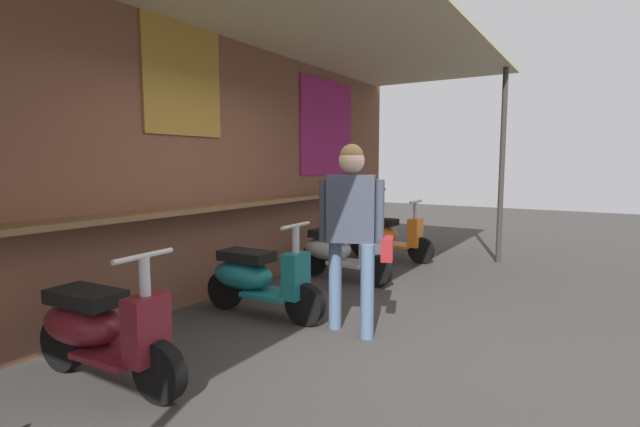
# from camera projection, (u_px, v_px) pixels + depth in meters

# --- Properties ---
(ground_plane) EXTENTS (26.74, 26.74, 0.00)m
(ground_plane) POSITION_uv_depth(u_px,v_px,m) (348.00, 337.00, 4.11)
(ground_plane) COLOR #383533
(market_stall_facade) EXTENTS (9.55, 2.75, 3.20)m
(market_stall_facade) POSITION_uv_depth(u_px,v_px,m) (197.00, 137.00, 4.86)
(market_stall_facade) COLOR brown
(market_stall_facade) RESTS_ON ground_plane
(scooter_maroon) EXTENTS (0.48, 1.40, 0.97)m
(scooter_maroon) POSITION_uv_depth(u_px,v_px,m) (98.00, 329.00, 3.23)
(scooter_maroon) COLOR maroon
(scooter_maroon) RESTS_ON ground_plane
(scooter_teal) EXTENTS (0.46, 1.40, 0.97)m
(scooter_teal) POSITION_uv_depth(u_px,v_px,m) (256.00, 278.00, 4.68)
(scooter_teal) COLOR #197075
(scooter_teal) RESTS_ON ground_plane
(scooter_silver) EXTENTS (0.50, 1.40, 0.97)m
(scooter_silver) POSITION_uv_depth(u_px,v_px,m) (338.00, 251.00, 6.10)
(scooter_silver) COLOR #B2B5BA
(scooter_silver) RESTS_ON ground_plane
(scooter_orange) EXTENTS (0.46, 1.40, 0.97)m
(scooter_orange) POSITION_uv_depth(u_px,v_px,m) (386.00, 235.00, 7.44)
(scooter_orange) COLOR orange
(scooter_orange) RESTS_ON ground_plane
(shopper_with_handbag) EXTENTS (0.44, 0.66, 1.70)m
(shopper_with_handbag) POSITION_uv_depth(u_px,v_px,m) (353.00, 219.00, 4.11)
(shopper_with_handbag) COLOR slate
(shopper_with_handbag) RESTS_ON ground_plane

